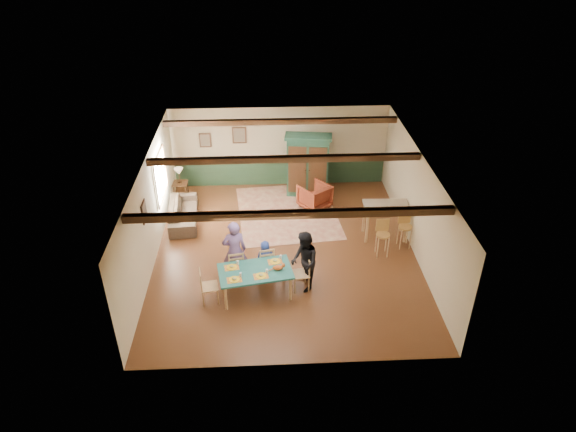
{
  "coord_description": "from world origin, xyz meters",
  "views": [
    {
      "loc": [
        -0.51,
        -11.44,
        8.2
      ],
      "look_at": [
        0.07,
        0.0,
        1.15
      ],
      "focal_mm": 32.0,
      "sensor_mm": 36.0,
      "label": 1
    }
  ],
  "objects_px": {
    "person_woman": "(304,262)",
    "bar_stool_left": "(383,239)",
    "dining_chair_end_left": "(209,286)",
    "dining_chair_far_left": "(236,265)",
    "table_lamp": "(179,176)",
    "person_child": "(265,258)",
    "armoire": "(308,165)",
    "counter_table": "(385,221)",
    "armchair": "(314,196)",
    "bar_stool_right": "(405,231)",
    "end_table": "(181,190)",
    "dining_chair_end_right": "(300,273)",
    "cat": "(278,267)",
    "dining_chair_far_right": "(266,261)",
    "dining_table": "(256,283)",
    "person_man": "(235,251)",
    "sofa": "(183,212)"
  },
  "relations": [
    {
      "from": "dining_chair_end_left",
      "to": "bar_stool_left",
      "type": "height_order",
      "value": "bar_stool_left"
    },
    {
      "from": "counter_table",
      "to": "person_man",
      "type": "bearing_deg",
      "value": -158.18
    },
    {
      "from": "person_child",
      "to": "bar_stool_right",
      "type": "distance_m",
      "value": 3.96
    },
    {
      "from": "dining_chair_end_left",
      "to": "counter_table",
      "type": "bearing_deg",
      "value": -71.46
    },
    {
      "from": "dining_chair_end_right",
      "to": "cat",
      "type": "relative_size",
      "value": 2.64
    },
    {
      "from": "bar_stool_right",
      "to": "dining_chair_far_right",
      "type": "bearing_deg",
      "value": -166.61
    },
    {
      "from": "person_woman",
      "to": "armoire",
      "type": "distance_m",
      "value": 4.81
    },
    {
      "from": "person_woman",
      "to": "armchair",
      "type": "bearing_deg",
      "value": 161.17
    },
    {
      "from": "dining_table",
      "to": "end_table",
      "type": "distance_m",
      "value": 5.46
    },
    {
      "from": "dining_chair_end_left",
      "to": "person_man",
      "type": "bearing_deg",
      "value": -43.15
    },
    {
      "from": "dining_chair_end_right",
      "to": "person_woman",
      "type": "relative_size",
      "value": 0.58
    },
    {
      "from": "dining_chair_far_left",
      "to": "counter_table",
      "type": "relative_size",
      "value": 0.73
    },
    {
      "from": "dining_chair_end_right",
      "to": "bar_stool_right",
      "type": "relative_size",
      "value": 0.89
    },
    {
      "from": "person_child",
      "to": "dining_chair_end_left",
      "type": "bearing_deg",
      "value": 27.3
    },
    {
      "from": "person_man",
      "to": "armchair",
      "type": "height_order",
      "value": "person_man"
    },
    {
      "from": "table_lamp",
      "to": "bar_stool_right",
      "type": "height_order",
      "value": "table_lamp"
    },
    {
      "from": "person_man",
      "to": "counter_table",
      "type": "xyz_separation_m",
      "value": [
        4.14,
        1.66,
        -0.31
      ]
    },
    {
      "from": "dining_chair_far_left",
      "to": "armoire",
      "type": "relative_size",
      "value": 0.45
    },
    {
      "from": "end_table",
      "to": "cat",
      "type": "bearing_deg",
      "value": -58.94
    },
    {
      "from": "dining_chair_far_right",
      "to": "counter_table",
      "type": "xyz_separation_m",
      "value": [
        3.37,
        1.6,
        0.06
      ]
    },
    {
      "from": "dining_chair_end_left",
      "to": "person_woman",
      "type": "xyz_separation_m",
      "value": [
        2.27,
        0.39,
        0.34
      ]
    },
    {
      "from": "dining_chair_far_right",
      "to": "end_table",
      "type": "xyz_separation_m",
      "value": [
        -2.68,
        4.15,
        -0.18
      ]
    },
    {
      "from": "dining_chair_end_left",
      "to": "bar_stool_right",
      "type": "bearing_deg",
      "value": -78.26
    },
    {
      "from": "bar_stool_right",
      "to": "end_table",
      "type": "bearing_deg",
      "value": 152.15
    },
    {
      "from": "person_woman",
      "to": "bar_stool_left",
      "type": "height_order",
      "value": "person_woman"
    },
    {
      "from": "dining_chair_far_right",
      "to": "dining_chair_end_left",
      "type": "bearing_deg",
      "value": 24.92
    },
    {
      "from": "armoire",
      "to": "bar_stool_left",
      "type": "bearing_deg",
      "value": -56.4
    },
    {
      "from": "dining_table",
      "to": "armoire",
      "type": "height_order",
      "value": "armoire"
    },
    {
      "from": "dining_chair_far_left",
      "to": "person_man",
      "type": "xyz_separation_m",
      "value": [
        -0.01,
        0.08,
        0.37
      ]
    },
    {
      "from": "dining_table",
      "to": "end_table",
      "type": "bearing_deg",
      "value": 116.25
    },
    {
      "from": "person_man",
      "to": "dining_chair_far_left",
      "type": "bearing_deg",
      "value": 90.0
    },
    {
      "from": "person_child",
      "to": "armchair",
      "type": "bearing_deg",
      "value": -125.06
    },
    {
      "from": "armchair",
      "to": "counter_table",
      "type": "xyz_separation_m",
      "value": [
        1.81,
        -1.78,
        0.13
      ]
    },
    {
      "from": "dining_chair_end_left",
      "to": "bar_stool_left",
      "type": "bearing_deg",
      "value": -79.28
    },
    {
      "from": "dining_chair_far_left",
      "to": "table_lamp",
      "type": "distance_m",
      "value": 4.7
    },
    {
      "from": "bar_stool_left",
      "to": "armoire",
      "type": "bearing_deg",
      "value": 116.03
    },
    {
      "from": "dining_chair_far_right",
      "to": "person_man",
      "type": "relative_size",
      "value": 0.55
    },
    {
      "from": "dining_table",
      "to": "counter_table",
      "type": "bearing_deg",
      "value": 32.93
    },
    {
      "from": "cat",
      "to": "sofa",
      "type": "relative_size",
      "value": 0.17
    },
    {
      "from": "dining_chair_far_left",
      "to": "dining_chair_end_right",
      "type": "bearing_deg",
      "value": 155.08
    },
    {
      "from": "dining_table",
      "to": "bar_stool_left",
      "type": "distance_m",
      "value": 3.7
    },
    {
      "from": "dining_table",
      "to": "dining_chair_end_left",
      "type": "distance_m",
      "value": 1.11
    },
    {
      "from": "armoire",
      "to": "counter_table",
      "type": "height_order",
      "value": "armoire"
    },
    {
      "from": "table_lamp",
      "to": "armchair",
      "type": "bearing_deg",
      "value": -10.34
    },
    {
      "from": "dining_chair_far_left",
      "to": "person_woman",
      "type": "height_order",
      "value": "person_woman"
    },
    {
      "from": "armchair",
      "to": "bar_stool_left",
      "type": "height_order",
      "value": "bar_stool_left"
    },
    {
      "from": "armoire",
      "to": "person_man",
      "type": "bearing_deg",
      "value": -109.38
    },
    {
      "from": "table_lamp",
      "to": "dining_chair_far_left",
      "type": "bearing_deg",
      "value": -65.85
    },
    {
      "from": "dining_chair_end_right",
      "to": "counter_table",
      "type": "bearing_deg",
      "value": 120.71
    },
    {
      "from": "dining_chair_far_right",
      "to": "cat",
      "type": "xyz_separation_m",
      "value": [
        0.28,
        -0.75,
        0.35
      ]
    }
  ]
}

